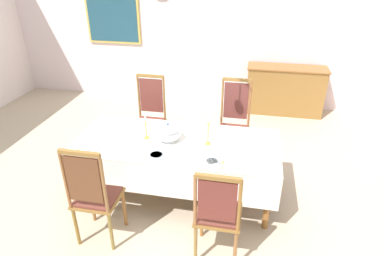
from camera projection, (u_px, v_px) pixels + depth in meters
The scene contains 18 objects.
ground at pixel (174, 203), 4.11m from camera, with size 8.21×6.53×0.04m, color #BCAB92.
back_wall at pixel (214, 23), 6.25m from camera, with size 8.21×0.08×3.14m, color silver.
dining_table at pixel (177, 147), 3.96m from camera, with size 2.39×1.03×0.75m.
tablecloth at pixel (177, 149), 3.97m from camera, with size 2.41×1.05×0.41m.
chair_south_a at pixel (94, 194), 3.29m from camera, with size 0.44×0.42×1.17m.
chair_north_a at pixel (150, 115), 4.90m from camera, with size 0.44×0.42×1.19m.
chair_south_b at pixel (218, 212), 3.10m from camera, with size 0.44×0.42×1.07m.
chair_north_b at pixel (234, 122), 4.69m from camera, with size 0.44×0.42×1.22m.
soup_tureen at pixel (168, 132), 3.89m from camera, with size 0.29×0.29×0.23m.
candlestick_west at pixel (146, 129), 3.93m from camera, with size 0.07×0.07×0.32m.
candlestick_east at pixel (208, 132), 3.78m from camera, with size 0.07×0.07×0.39m.
bowl_near_left at pixel (212, 162), 3.49m from camera, with size 0.16×0.16×0.03m.
bowl_near_right at pixel (90, 148), 3.74m from camera, with size 0.18×0.18×0.04m.
bowl_far_left at pixel (156, 156), 3.60m from camera, with size 0.16×0.16×0.04m.
spoon_primary at pixel (223, 163), 3.50m from camera, with size 0.03×0.18×0.01m.
spoon_secondary at pixel (82, 147), 3.79m from camera, with size 0.06×0.17×0.01m.
sideboard at pixel (285, 90), 6.25m from camera, with size 1.44×0.48×0.90m.
framed_painting at pixel (112, 13), 6.48m from camera, with size 1.09×0.05×1.16m.
Camera 1 is at (0.83, -3.12, 2.70)m, focal length 31.03 mm.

